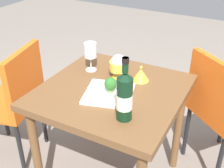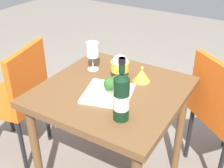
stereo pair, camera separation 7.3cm
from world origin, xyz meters
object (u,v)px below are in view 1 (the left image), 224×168
Objects in this scene: chair_near_window at (17,95)px; chair_by_wall at (218,105)px; wine_bottle at (125,96)px; rice_bowl_lid at (141,74)px; carrot_garnish_left at (121,84)px; broccoli_floret at (111,84)px; wine_glass at (90,51)px; rice_bowl at (119,66)px; serving_plate at (109,93)px.

chair_near_window is 1.00× the size of chair_by_wall.
rice_bowl_lid is at bearing -168.60° from wine_bottle.
broccoli_floret is at bearing -27.39° from carrot_garnish_left.
wine_glass is at bearing -116.59° from carrot_garnish_left.
rice_bowl reaches higher than serving_plate.
chair_near_window is 0.59m from wine_glass.
rice_bowl_lid is (-0.24, 0.77, 0.23)m from chair_near_window.
wine_bottle is (0.13, 0.85, 0.31)m from chair_near_window.
rice_bowl_lid is 1.66× the size of carrot_garnish_left.
rice_bowl is (-0.00, 0.19, -0.05)m from wine_glass.
rice_bowl reaches higher than chair_by_wall.
rice_bowl_lid reaches higher than serving_plate.
broccoli_floret is at bearing 50.78° from wine_glass.
chair_by_wall is 14.09× the size of carrot_garnish_left.
wine_bottle is 0.25m from serving_plate.
wine_bottle is 0.39m from rice_bowl_lid.
chair_by_wall is at bearing 133.18° from serving_plate.
wine_bottle is at bearing 29.61° from carrot_garnish_left.
chair_near_window is at bearing -88.43° from broccoli_floret.
serving_plate is at bearing 49.32° from wine_glass.
chair_near_window reaches higher than broccoli_floret.
rice_bowl_lid is (-0.02, 0.13, -0.04)m from rice_bowl.
rice_bowl is at bearing -114.67° from chair_by_wall.
wine_bottle is 0.26m from carrot_garnish_left.
chair_by_wall is 0.55m from rice_bowl_lid.
wine_glass is 2.09× the size of broccoli_floret.
rice_bowl is at bearing -84.55° from chair_near_window.
wine_glass is 0.58× the size of serving_plate.
carrot_garnish_left is at bearing -15.88° from rice_bowl_lid.
carrot_garnish_left is at bearing -150.39° from wine_bottle.
rice_bowl is at bearing -80.18° from rice_bowl_lid.
rice_bowl reaches higher than carrot_garnish_left.
carrot_garnish_left is (-0.22, -0.12, -0.08)m from wine_bottle.
rice_bowl_lid is at bearing -110.27° from chair_by_wall.
chair_by_wall is 2.71× the size of wine_bottle.
rice_bowl is (0.28, -0.56, 0.27)m from chair_by_wall.
broccoli_floret is (-0.02, 0.69, 0.26)m from chair_near_window.
carrot_garnish_left is at bearing 63.41° from wine_glass.
serving_plate is at bearing 12.69° from rice_bowl.
rice_bowl is 0.17m from carrot_garnish_left.
chair_near_window is 4.75× the size of wine_glass.
wine_bottle reaches higher than rice_bowl_lid.
broccoli_floret is 0.07m from carrot_garnish_left.
rice_bowl is at bearing -149.57° from wine_bottle.
carrot_garnish_left is at bearing 31.68° from rice_bowl.
broccoli_floret is at bearing 15.11° from rice_bowl.
chair_near_window and chair_by_wall have the same top height.
serving_plate is at bearing -132.78° from wine_bottle.
carrot_garnish_left is (0.14, 0.28, -0.08)m from wine_glass.
wine_glass is 0.32m from carrot_garnish_left.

